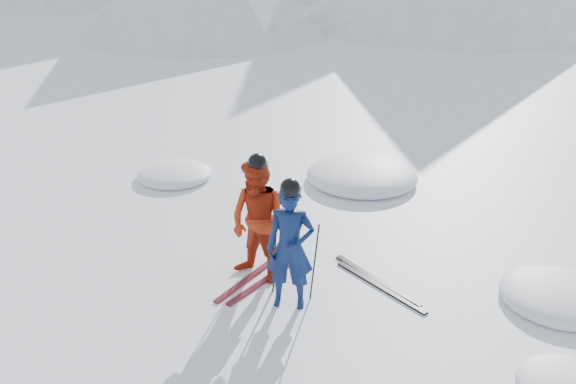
% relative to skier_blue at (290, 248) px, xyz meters
% --- Properties ---
extents(ground, '(160.00, 160.00, 0.00)m').
position_rel_skier_blue_xyz_m(ground, '(1.21, 0.69, -0.88)').
color(ground, white).
rests_on(ground, ground).
extents(skier_blue, '(0.74, 0.59, 1.75)m').
position_rel_skier_blue_xyz_m(skier_blue, '(0.00, 0.00, 0.00)').
color(skier_blue, '#0C1E4D').
rests_on(skier_blue, ground).
extents(skier_red, '(1.01, 0.85, 1.84)m').
position_rel_skier_blue_xyz_m(skier_red, '(-0.69, 0.43, 0.04)').
color(skier_red, '#A8280D').
rests_on(skier_red, ground).
extents(pole_blue_left, '(0.12, 0.08, 1.17)m').
position_rel_skier_blue_xyz_m(pole_blue_left, '(-0.30, 0.15, -0.29)').
color(pole_blue_left, black).
rests_on(pole_blue_left, ground).
extents(pole_blue_right, '(0.12, 0.07, 1.17)m').
position_rel_skier_blue_xyz_m(pole_blue_right, '(0.25, 0.25, -0.29)').
color(pole_blue_right, black).
rests_on(pole_blue_right, ground).
extents(pole_red_left, '(0.12, 0.10, 1.22)m').
position_rel_skier_blue_xyz_m(pole_red_left, '(-0.99, 0.68, -0.26)').
color(pole_red_left, black).
rests_on(pole_red_left, ground).
extents(pole_red_right, '(0.12, 0.09, 1.22)m').
position_rel_skier_blue_xyz_m(pole_red_right, '(-0.39, 0.58, -0.26)').
color(pole_red_right, black).
rests_on(pole_red_right, ground).
extents(ski_worn_left, '(0.36, 1.69, 0.03)m').
position_rel_skier_blue_xyz_m(ski_worn_left, '(-0.81, 0.43, -0.86)').
color(ski_worn_left, black).
rests_on(ski_worn_left, ground).
extents(ski_worn_right, '(0.47, 1.68, 0.03)m').
position_rel_skier_blue_xyz_m(ski_worn_right, '(-0.57, 0.43, -0.86)').
color(ski_worn_right, black).
rests_on(ski_worn_right, ground).
extents(ski_loose_a, '(1.53, 0.91, 0.03)m').
position_rel_skier_blue_xyz_m(ski_loose_a, '(0.91, 1.06, -0.86)').
color(ski_loose_a, black).
rests_on(ski_loose_a, ground).
extents(ski_loose_b, '(1.55, 0.86, 0.03)m').
position_rel_skier_blue_xyz_m(ski_loose_b, '(1.01, 0.91, -0.86)').
color(ski_loose_b, black).
rests_on(ski_loose_b, ground).
extents(snow_lumps, '(8.92, 6.62, 0.50)m').
position_rel_skier_blue_xyz_m(snow_lumps, '(-0.08, 3.45, -0.88)').
color(snow_lumps, white).
rests_on(snow_lumps, ground).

